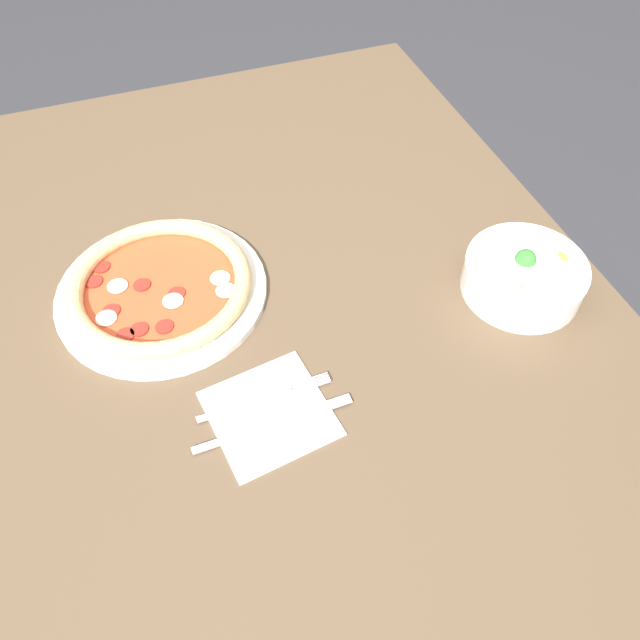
{
  "coord_description": "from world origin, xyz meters",
  "views": [
    {
      "loc": [
        0.65,
        -0.14,
        1.5
      ],
      "look_at": [
        0.11,
        0.05,
        0.8
      ],
      "focal_mm": 35.0,
      "sensor_mm": 36.0,
      "label": 1
    }
  ],
  "objects_px": {
    "pizza": "(161,287)",
    "fork": "(263,399)",
    "bowl": "(524,275)",
    "knife": "(267,426)"
  },
  "relations": [
    {
      "from": "pizza",
      "to": "fork",
      "type": "height_order",
      "value": "pizza"
    },
    {
      "from": "pizza",
      "to": "bowl",
      "type": "height_order",
      "value": "bowl"
    },
    {
      "from": "pizza",
      "to": "fork",
      "type": "xyz_separation_m",
      "value": [
        0.24,
        0.09,
        -0.01
      ]
    },
    {
      "from": "bowl",
      "to": "knife",
      "type": "xyz_separation_m",
      "value": [
        0.1,
        -0.44,
        -0.03
      ]
    },
    {
      "from": "pizza",
      "to": "bowl",
      "type": "xyz_separation_m",
      "value": [
        0.18,
        0.53,
        0.02
      ]
    },
    {
      "from": "bowl",
      "to": "knife",
      "type": "distance_m",
      "value": 0.46
    },
    {
      "from": "knife",
      "to": "fork",
      "type": "bearing_deg",
      "value": 78.39
    },
    {
      "from": "pizza",
      "to": "bowl",
      "type": "distance_m",
      "value": 0.56
    },
    {
      "from": "bowl",
      "to": "knife",
      "type": "height_order",
      "value": "bowl"
    },
    {
      "from": "fork",
      "to": "knife",
      "type": "distance_m",
      "value": 0.04
    }
  ]
}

